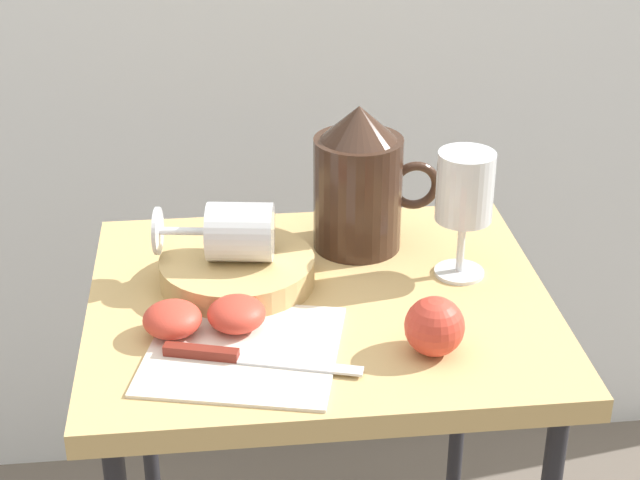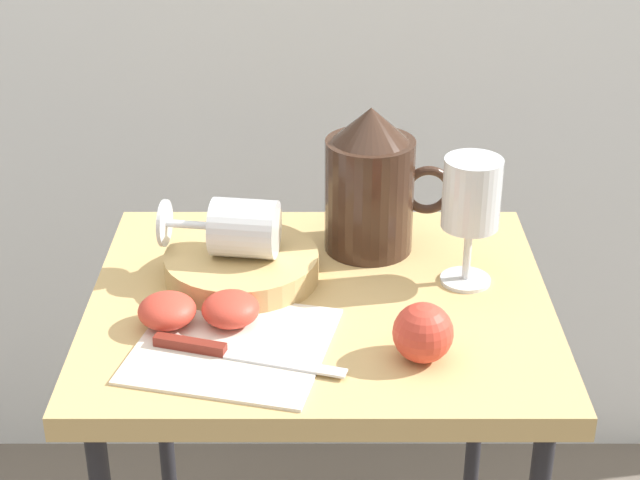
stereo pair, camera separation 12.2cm
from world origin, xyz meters
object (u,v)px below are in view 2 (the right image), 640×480
(apple_whole, at_px, (423,333))
(knife, at_px, (219,350))
(basket_tray, at_px, (242,266))
(table, at_px, (320,347))
(pitcher, at_px, (371,193))
(wine_glass_upright, at_px, (471,201))
(wine_glass_tipped_near, at_px, (241,228))
(apple_half_right, at_px, (230,309))
(apple_half_left, at_px, (167,310))

(apple_whole, height_order, knife, apple_whole)
(basket_tray, bearing_deg, knife, -93.99)
(table, relative_size, knife, 3.26)
(pitcher, distance_m, wine_glass_upright, 0.15)
(wine_glass_tipped_near, distance_m, apple_half_right, 0.12)
(pitcher, relative_size, knife, 0.91)
(wine_glass_upright, distance_m, apple_half_right, 0.32)
(wine_glass_upright, relative_size, knife, 0.76)
(apple_half_right, distance_m, knife, 0.07)
(pitcher, distance_m, apple_half_right, 0.27)
(wine_glass_upright, bearing_deg, apple_half_left, -163.29)
(apple_whole, relative_size, knife, 0.31)
(apple_whole, bearing_deg, pitcher, 100.02)
(basket_tray, relative_size, knife, 0.89)
(pitcher, height_order, wine_glass_upright, pitcher)
(apple_half_left, bearing_deg, wine_glass_tipped_near, 55.74)
(pitcher, height_order, wine_glass_tipped_near, pitcher)
(apple_half_right, relative_size, knife, 0.31)
(basket_tray, height_order, wine_glass_tipped_near, wine_glass_tipped_near)
(apple_half_left, bearing_deg, wine_glass_upright, 16.71)
(basket_tray, distance_m, apple_half_right, 0.11)
(pitcher, xyz_separation_m, wine_glass_upright, (0.12, -0.09, 0.03))
(apple_whole, bearing_deg, knife, 179.23)
(apple_half_left, xyz_separation_m, apple_whole, (0.29, -0.07, 0.01))
(table, height_order, basket_tray, basket_tray)
(table, xyz_separation_m, apple_whole, (0.11, -0.13, 0.11))
(pitcher, distance_m, apple_half_left, 0.32)
(table, relative_size, pitcher, 3.60)
(table, xyz_separation_m, apple_half_right, (-0.10, -0.06, 0.09))
(table, height_order, wine_glass_upright, wine_glass_upright)
(wine_glass_upright, bearing_deg, knife, -149.89)
(pitcher, height_order, apple_half_left, pitcher)
(wine_glass_upright, bearing_deg, wine_glass_tipped_near, 178.37)
(table, relative_size, apple_half_right, 10.53)
(wine_glass_tipped_near, bearing_deg, pitcher, 27.52)
(wine_glass_tipped_near, height_order, apple_whole, wine_glass_tipped_near)
(basket_tray, distance_m, wine_glass_tipped_near, 0.05)
(wine_glass_upright, relative_size, apple_whole, 2.46)
(wine_glass_upright, xyz_separation_m, apple_half_right, (-0.29, -0.11, -0.09))
(wine_glass_upright, xyz_separation_m, apple_whole, (-0.07, -0.17, -0.08))
(table, relative_size, basket_tray, 3.67)
(apple_half_left, distance_m, knife, 0.09)
(pitcher, bearing_deg, apple_whole, -79.98)
(basket_tray, height_order, wine_glass_upright, wine_glass_upright)
(apple_half_right, height_order, knife, apple_half_right)
(wine_glass_tipped_near, bearing_deg, apple_half_right, -92.96)
(wine_glass_upright, distance_m, knife, 0.36)
(basket_tray, relative_size, wine_glass_tipped_near, 1.27)
(wine_glass_tipped_near, relative_size, knife, 0.70)
(pitcher, bearing_deg, knife, -123.82)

